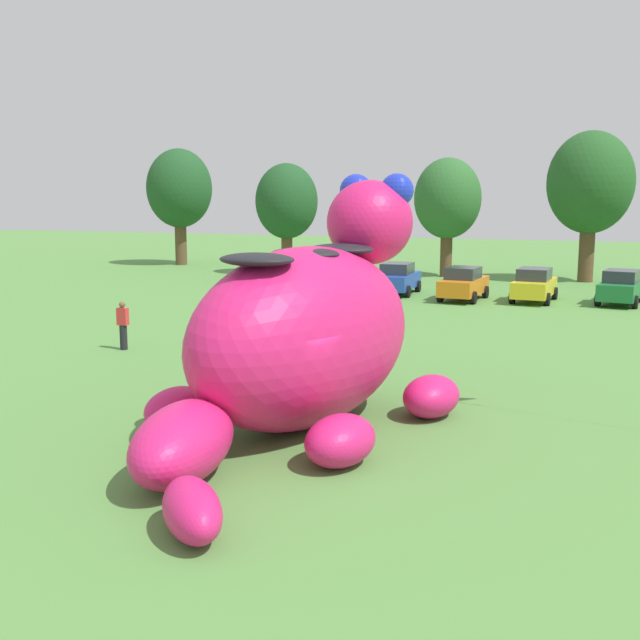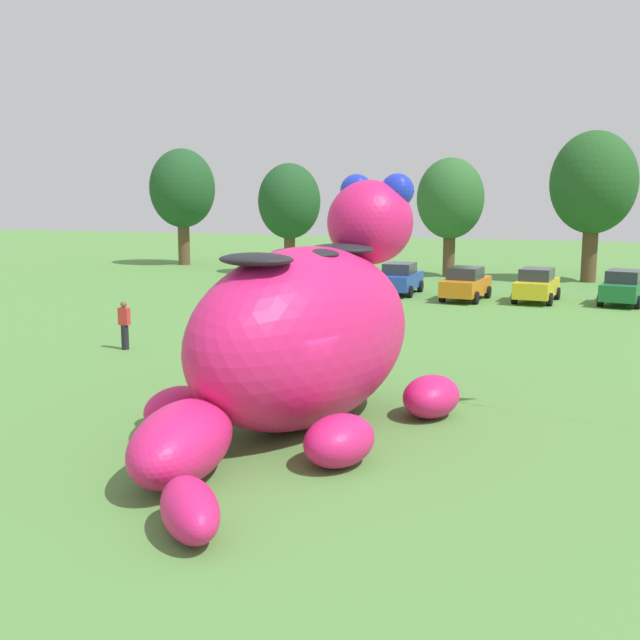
# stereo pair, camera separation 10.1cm
# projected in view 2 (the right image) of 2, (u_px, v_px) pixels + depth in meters

# --- Properties ---
(ground_plane) EXTENTS (160.00, 160.00, 0.00)m
(ground_plane) POSITION_uv_depth(u_px,v_px,m) (293.00, 439.00, 17.11)
(ground_plane) COLOR #568E42
(giant_inflatable_creature) EXTENTS (6.82, 11.91, 5.94)m
(giant_inflatable_creature) POSITION_uv_depth(u_px,v_px,m) (305.00, 334.00, 17.92)
(giant_inflatable_creature) COLOR #E01E6B
(giant_inflatable_creature) RESTS_ON ground
(car_white) EXTENTS (2.00, 4.13, 1.72)m
(car_white) POSITION_uv_depth(u_px,v_px,m) (268.00, 274.00, 44.33)
(car_white) COLOR white
(car_white) RESTS_ON ground
(car_black) EXTENTS (2.02, 4.14, 1.72)m
(car_black) POSITION_uv_depth(u_px,v_px,m) (334.00, 278.00, 42.17)
(car_black) COLOR black
(car_black) RESTS_ON ground
(car_blue) EXTENTS (1.98, 4.12, 1.72)m
(car_blue) POSITION_uv_depth(u_px,v_px,m) (400.00, 278.00, 41.82)
(car_blue) COLOR #2347B7
(car_blue) RESTS_ON ground
(car_orange) EXTENTS (2.21, 4.23, 1.72)m
(car_orange) POSITION_uv_depth(u_px,v_px,m) (466.00, 284.00, 39.40)
(car_orange) COLOR orange
(car_orange) RESTS_ON ground
(car_yellow) EXTENTS (2.18, 4.22, 1.72)m
(car_yellow) POSITION_uv_depth(u_px,v_px,m) (537.00, 285.00, 38.82)
(car_yellow) COLOR yellow
(car_yellow) RESTS_ON ground
(car_green) EXTENTS (2.44, 4.32, 1.72)m
(car_green) POSITION_uv_depth(u_px,v_px,m) (624.00, 287.00, 37.83)
(car_green) COLOR #1E7238
(car_green) RESTS_ON ground
(tree_far_left) EXTENTS (4.99, 4.99, 8.86)m
(tree_far_left) POSITION_uv_depth(u_px,v_px,m) (182.00, 189.00, 58.70)
(tree_far_left) COLOR brown
(tree_far_left) RESTS_ON ground
(tree_left) EXTENTS (4.21, 4.21, 7.48)m
(tree_left) POSITION_uv_depth(u_px,v_px,m) (289.00, 202.00, 51.67)
(tree_left) COLOR brown
(tree_left) RESTS_ON ground
(tree_mid_left) EXTENTS (4.38, 4.38, 7.78)m
(tree_mid_left) POSITION_uv_depth(u_px,v_px,m) (450.00, 199.00, 50.06)
(tree_mid_left) COLOR brown
(tree_mid_left) RESTS_ON ground
(tree_centre_left) EXTENTS (5.21, 5.21, 9.25)m
(tree_centre_left) POSITION_uv_depth(u_px,v_px,m) (593.00, 184.00, 46.84)
(tree_centre_left) COLOR brown
(tree_centre_left) RESTS_ON ground
(spectator_near_inflatable) EXTENTS (0.38, 0.26, 1.71)m
(spectator_near_inflatable) POSITION_uv_depth(u_px,v_px,m) (271.00, 322.00, 27.62)
(spectator_near_inflatable) COLOR #726656
(spectator_near_inflatable) RESTS_ON ground
(spectator_mid_field) EXTENTS (0.38, 0.26, 1.71)m
(spectator_mid_field) POSITION_uv_depth(u_px,v_px,m) (368.00, 294.00, 35.27)
(spectator_mid_field) COLOR #726656
(spectator_mid_field) RESTS_ON ground
(spectator_by_cars) EXTENTS (0.38, 0.26, 1.71)m
(spectator_by_cars) POSITION_uv_depth(u_px,v_px,m) (125.00, 326.00, 26.85)
(spectator_by_cars) COLOR black
(spectator_by_cars) RESTS_ON ground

